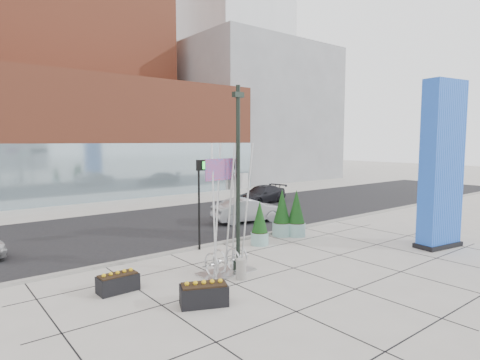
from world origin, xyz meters
TOP-DOWN VIEW (x-y plane):
  - ground at (0.00, 0.00)m, footprint 160.00×160.00m
  - street_asphalt at (0.00, 10.00)m, footprint 80.00×12.00m
  - curb_edge at (0.00, 4.00)m, footprint 80.00×0.30m
  - tower_podium at (1.00, 27.00)m, footprint 34.00×10.00m
  - tower_glass_front at (1.00, 22.20)m, footprint 34.00×0.60m
  - building_grey_parking at (26.00, 32.00)m, footprint 20.00×18.00m
  - building_pale_office at (36.00, 48.00)m, footprint 16.00×16.00m
  - blue_pylon at (9.00, -3.11)m, footprint 2.57×1.44m
  - lamp_post at (-1.08, 0.04)m, footprint 0.47×0.40m
  - public_art_sculpture at (-1.48, 0.26)m, footprint 2.27×1.15m
  - concrete_bollard at (-1.50, -0.68)m, footprint 0.40×0.40m
  - overhead_street_sign at (0.26, 3.80)m, footprint 2.02×0.62m
  - round_planter_east at (4.60, 3.35)m, footprint 1.03×1.03m
  - round_planter_mid at (5.20, 2.85)m, footprint 1.02×1.02m
  - round_planter_west at (2.38, 2.68)m, footprint 0.89×0.89m
  - box_planter_north at (-5.63, 1.00)m, footprint 1.37×0.71m
  - box_planter_south at (-3.93, -1.82)m, footprint 1.67×1.29m
  - car_silver_mid at (5.54, 7.38)m, footprint 4.86×2.62m
  - car_dark_east at (11.41, 12.68)m, footprint 5.32×2.92m

SIDE VIEW (x-z plane):
  - ground at x=0.00m, z-range 0.00..0.00m
  - street_asphalt at x=0.00m, z-range 0.00..0.02m
  - curb_edge at x=0.00m, z-range 0.00..0.12m
  - box_planter_north at x=-5.63m, z-range -0.03..0.72m
  - box_planter_south at x=-3.93m, z-range -0.03..0.79m
  - concrete_bollard at x=-1.50m, z-range 0.00..0.78m
  - car_dark_east at x=11.41m, z-range 0.00..1.46m
  - car_silver_mid at x=5.54m, z-range 0.00..1.52m
  - round_planter_west at x=2.38m, z-range -0.06..2.17m
  - round_planter_mid at x=5.20m, z-range -0.07..2.49m
  - round_planter_east at x=4.60m, z-range -0.07..2.52m
  - public_art_sculpture at x=-1.48m, z-range -1.22..3.92m
  - tower_glass_front at x=1.00m, z-range 0.00..5.00m
  - lamp_post at x=-1.08m, z-range -0.66..6.66m
  - overhead_street_sign at x=0.26m, z-range 1.55..5.86m
  - blue_pylon at x=9.00m, z-range -0.14..7.96m
  - tower_podium at x=1.00m, z-range 0.00..11.00m
  - building_grey_parking at x=26.00m, z-range 0.00..18.00m
  - building_pale_office at x=36.00m, z-range 0.00..55.00m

